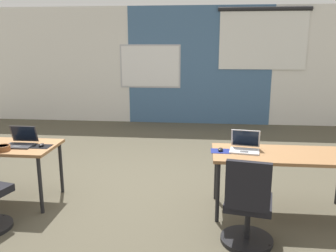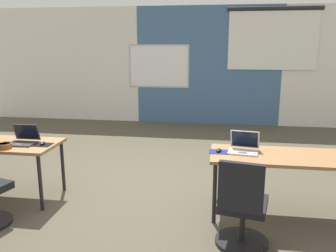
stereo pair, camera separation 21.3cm
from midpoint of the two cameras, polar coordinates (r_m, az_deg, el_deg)
The scene contains 11 objects.
ground_plane at distance 5.00m, azimuth -2.93°, elevation -9.57°, with size 24.00×24.00×0.00m.
back_wall_assembly at distance 8.78m, azimuth 2.73°, elevation 9.70°, with size 10.00×0.27×2.80m.
desk_near_right at distance 4.20m, azimuth 19.38°, elevation -5.23°, with size 1.60×0.70×0.72m.
laptop_near_left_inner at distance 4.70m, azimuth -21.12°, elevation -2.05°, with size 0.33×0.31×0.23m.
mousepad_near_left_inner at distance 4.56m, azimuth -18.26°, elevation -2.89°, with size 0.22×0.19×0.00m.
mouse_near_left_inner at distance 4.56m, azimuth -18.27°, elevation -2.66°, with size 0.06×0.10×0.03m.
laptop_near_right_inner at distance 4.17m, azimuth 13.51°, elevation -3.40°, with size 0.37×0.34×0.23m.
mousepad_near_right_inner at distance 4.11m, azimuth 9.64°, elevation -4.13°, with size 0.22×0.19×0.00m.
mouse_near_right_inner at distance 4.11m, azimuth 9.65°, elevation -3.87°, with size 0.08×0.11×0.03m.
chair_near_right_inner at distance 3.54m, azimuth 13.56°, elevation -13.23°, with size 0.52×0.57×0.92m.
snack_bowl at distance 4.57m, azimuth -23.62°, elevation -2.88°, with size 0.18×0.18×0.06m.
Camera 2 is at (1.05, -4.51, 1.93)m, focal length 37.89 mm.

